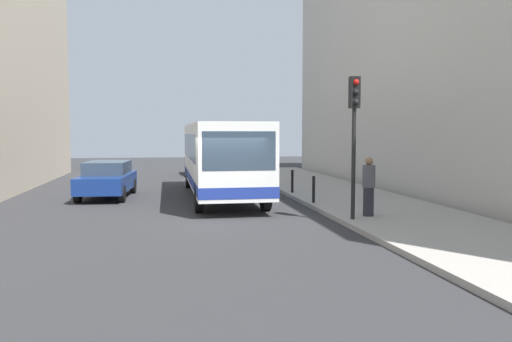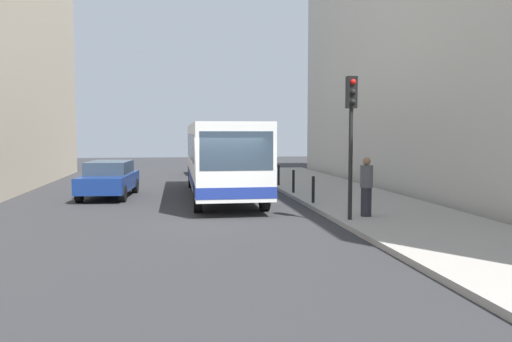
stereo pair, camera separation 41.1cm
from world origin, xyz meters
TOP-DOWN VIEW (x-y plane):
  - ground_plane at (0.00, 0.00)m, footprint 80.00×80.00m
  - sidewalk at (5.40, 0.00)m, footprint 4.40×40.00m
  - building_right at (11.50, 4.00)m, footprint 7.00×32.00m
  - bus at (0.45, 5.00)m, footprint 2.57×11.03m
  - car_beside_bus at (-4.12, 5.59)m, footprint 2.14×4.53m
  - car_behind_bus at (0.52, 16.26)m, footprint 2.05×4.49m
  - traffic_light at (3.55, -2.04)m, footprint 0.28×0.33m
  - bollard_near at (3.45, 1.63)m, footprint 0.11×0.11m
  - bollard_mid at (3.45, 4.76)m, footprint 0.11×0.11m
  - bollard_far at (3.45, 7.90)m, footprint 0.11×0.11m
  - pedestrian_near_signal at (4.22, -1.54)m, footprint 0.38×0.38m

SIDE VIEW (x-z plane):
  - ground_plane at x=0.00m, z-range 0.00..0.00m
  - sidewalk at x=5.40m, z-range 0.00..0.15m
  - bollard_near at x=3.45m, z-range 0.15..1.10m
  - bollard_mid at x=3.45m, z-range 0.15..1.10m
  - bollard_far at x=3.45m, z-range 0.15..1.10m
  - car_beside_bus at x=-4.12m, z-range 0.04..1.52m
  - car_behind_bus at x=0.52m, z-range 0.04..1.52m
  - pedestrian_near_signal at x=4.22m, z-range 0.15..1.92m
  - bus at x=0.45m, z-range 0.23..3.23m
  - traffic_light at x=3.55m, z-range 0.96..5.06m
  - building_right at x=11.50m, z-range 0.00..13.80m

